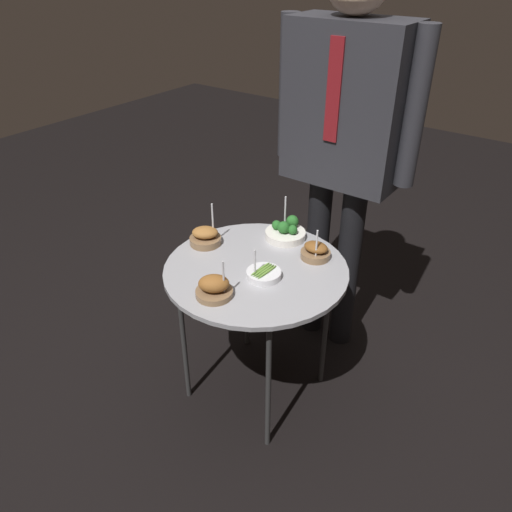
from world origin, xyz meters
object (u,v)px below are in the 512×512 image
bowl_roast_near_rim (214,287)px  waiter_figure (345,125)px  bowl_broccoli_front_right (286,232)px  serving_cart (256,277)px  bowl_asparagus_back_right (264,274)px  bowl_roast_far_rim (316,251)px  bowl_roast_front_center (205,237)px

bowl_roast_near_rim → waiter_figure: 0.83m
bowl_broccoli_front_right → bowl_roast_near_rim: (0.02, -0.48, 0.01)m
serving_cart → bowl_broccoli_front_right: 0.26m
bowl_broccoli_front_right → waiter_figure: waiter_figure is taller
serving_cart → bowl_asparagus_back_right: bowl_asparagus_back_right is taller
bowl_asparagus_back_right → waiter_figure: (-0.00, 0.54, 0.40)m
bowl_asparagus_back_right → bowl_roast_far_rim: (0.08, 0.23, 0.01)m
serving_cart → bowl_roast_front_center: bowl_roast_front_center is taller
bowl_asparagus_back_right → bowl_roast_far_rim: bowl_roast_far_rim is taller
serving_cart → bowl_roast_front_center: size_ratio=4.05×
bowl_roast_near_rim → bowl_roast_front_center: bearing=136.1°
bowl_roast_far_rim → bowl_roast_near_rim: bowl_roast_near_rim is taller
bowl_asparagus_back_right → bowl_broccoli_front_right: bowl_broccoli_front_right is taller
bowl_asparagus_back_right → serving_cart: bearing=149.4°
bowl_roast_near_rim → bowl_roast_far_rim: bearing=69.8°
bowl_roast_far_rim → bowl_broccoli_front_right: bowl_broccoli_front_right is taller
bowl_broccoli_front_right → bowl_asparagus_back_right: bearing=-71.7°
bowl_roast_front_center → bowl_asparagus_back_right: bearing=-9.8°
bowl_broccoli_front_right → waiter_figure: bearing=70.1°
serving_cart → bowl_broccoli_front_right: size_ratio=4.18×
bowl_roast_far_rim → bowl_broccoli_front_right: 0.19m
bowl_roast_far_rim → bowl_broccoli_front_right: bearing=160.9°
serving_cart → bowl_broccoli_front_right: bearing=97.8°
serving_cart → waiter_figure: 0.69m
serving_cart → bowl_roast_near_rim: bowl_roast_near_rim is taller
bowl_asparagus_back_right → bowl_roast_front_center: 0.33m
serving_cart → bowl_asparagus_back_right: size_ratio=5.45×
serving_cart → bowl_roast_front_center: (-0.27, 0.02, 0.07)m
bowl_asparagus_back_right → bowl_roast_far_rim: 0.24m
bowl_roast_far_rim → bowl_roast_front_center: size_ratio=0.80×
serving_cart → bowl_broccoli_front_right: bowl_broccoli_front_right is taller
bowl_roast_far_rim → bowl_roast_front_center: (-0.41, -0.17, 0.00)m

